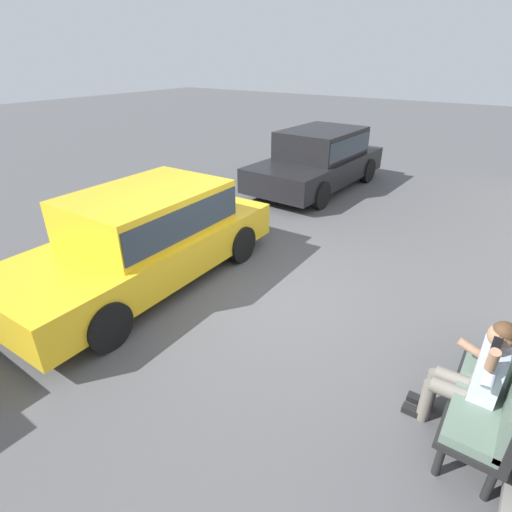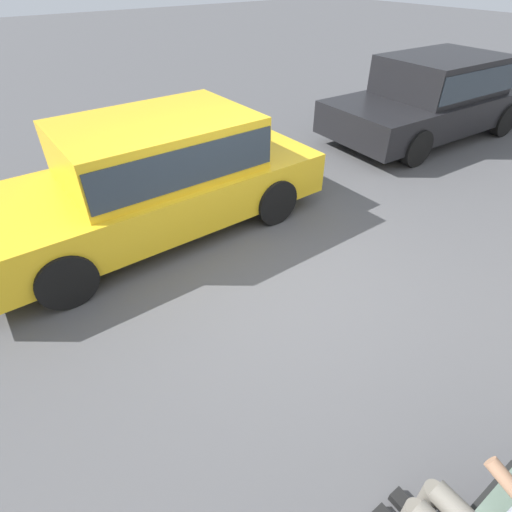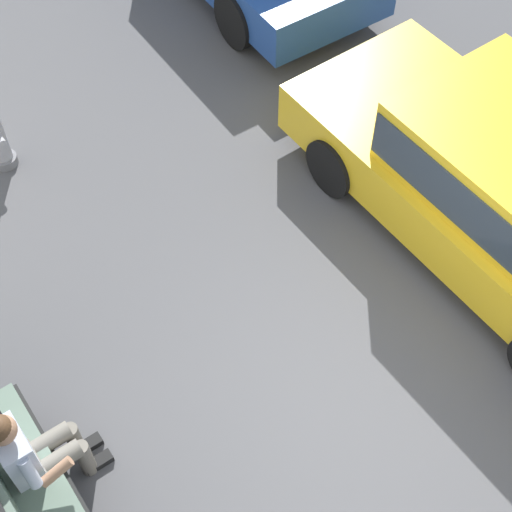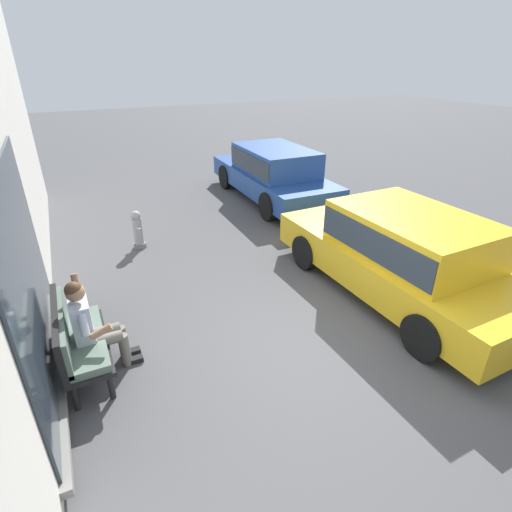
{
  "view_description": "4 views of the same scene",
  "coord_description": "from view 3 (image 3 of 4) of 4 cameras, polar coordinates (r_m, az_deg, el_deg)",
  "views": [
    {
      "loc": [
        4.23,
        2.6,
        3.31
      ],
      "look_at": [
        0.88,
        0.28,
        1.23
      ],
      "focal_mm": 28.0,
      "sensor_mm": 36.0,
      "label": 1
    },
    {
      "loc": [
        2.24,
        2.6,
        3.05
      ],
      "look_at": [
        0.57,
        0.27,
        0.89
      ],
      "focal_mm": 28.0,
      "sensor_mm": 36.0,
      "label": 2
    },
    {
      "loc": [
        -1.99,
        2.6,
        6.25
      ],
      "look_at": [
        0.99,
        0.51,
        1.24
      ],
      "focal_mm": 55.0,
      "sensor_mm": 36.0,
      "label": 3
    },
    {
      "loc": [
        -3.64,
        2.6,
        3.63
      ],
      "look_at": [
        0.82,
        0.44,
        1.13
      ],
      "focal_mm": 28.0,
      "sensor_mm": 36.0,
      "label": 4
    }
  ],
  "objects": [
    {
      "name": "ground_plane",
      "position": [
        7.05,
        8.15,
        -9.36
      ],
      "size": [
        60.0,
        60.0,
        0.0
      ],
      "primitive_type": "plane",
      "color": "#4C4C4F"
    },
    {
      "name": "bench",
      "position": [
        6.38,
        -17.64,
        -14.68
      ],
      "size": [
        1.41,
        0.55,
        0.97
      ],
      "color": "black",
      "rests_on": "ground_plane"
    },
    {
      "name": "person_on_phone",
      "position": [
        6.24,
        -16.05,
        -13.41
      ],
      "size": [
        0.73,
        0.74,
        1.31
      ],
      "color": "#6B665B",
      "rests_on": "ground_plane"
    }
  ]
}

